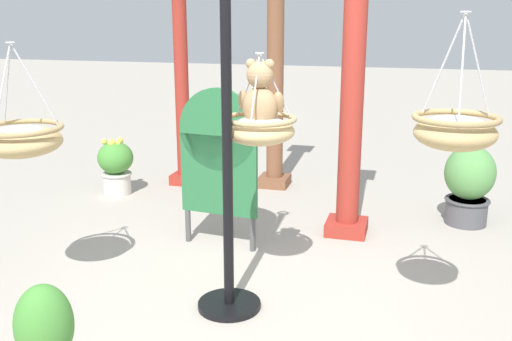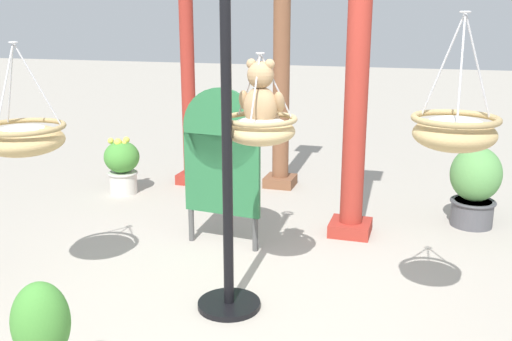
{
  "view_description": "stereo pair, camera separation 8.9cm",
  "coord_description": "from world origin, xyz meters",
  "px_view_note": "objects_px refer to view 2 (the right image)",
  "views": [
    {
      "loc": [
        0.99,
        -3.49,
        1.98
      ],
      "look_at": [
        -0.01,
        0.09,
        0.98
      ],
      "focal_mm": 40.43,
      "sensor_mm": 36.0,
      "label": 1
    },
    {
      "loc": [
        1.07,
        -3.46,
        1.98
      ],
      "look_at": [
        -0.01,
        0.09,
        0.98
      ],
      "focal_mm": 40.43,
      "sensor_mm": 36.0,
      "label": 2
    }
  ],
  "objects_px": {
    "hanging_basket_with_teddy": "(260,129)",
    "hanging_basket_left_high": "(23,138)",
    "teddy_bear": "(261,98)",
    "display_sign_board": "(221,155)",
    "potted_plant_fern_front": "(475,185)",
    "potted_plant_bushy_green": "(122,165)",
    "hanging_basket_right_low": "(455,131)",
    "display_pole_central": "(228,195)",
    "greenhouse_pillar_far_back": "(356,93)",
    "greenhouse_pillar_left": "(188,69)",
    "potted_plant_tall_leafy": "(43,341)",
    "greenhouse_pillar_right": "(281,79)"
  },
  "relations": [
    {
      "from": "hanging_basket_with_teddy",
      "to": "hanging_basket_left_high",
      "type": "relative_size",
      "value": 0.81
    },
    {
      "from": "teddy_bear",
      "to": "display_sign_board",
      "type": "relative_size",
      "value": 0.33
    },
    {
      "from": "potted_plant_fern_front",
      "to": "potted_plant_bushy_green",
      "type": "relative_size",
      "value": 1.2
    },
    {
      "from": "teddy_bear",
      "to": "hanging_basket_left_high",
      "type": "height_order",
      "value": "hanging_basket_left_high"
    },
    {
      "from": "hanging_basket_right_low",
      "to": "display_pole_central",
      "type": "bearing_deg",
      "value": 177.15
    },
    {
      "from": "display_pole_central",
      "to": "potted_plant_bushy_green",
      "type": "height_order",
      "value": "display_pole_central"
    },
    {
      "from": "greenhouse_pillar_far_back",
      "to": "potted_plant_fern_front",
      "type": "height_order",
      "value": "greenhouse_pillar_far_back"
    },
    {
      "from": "greenhouse_pillar_left",
      "to": "potted_plant_fern_front",
      "type": "height_order",
      "value": "greenhouse_pillar_left"
    },
    {
      "from": "hanging_basket_right_low",
      "to": "greenhouse_pillar_left",
      "type": "height_order",
      "value": "greenhouse_pillar_left"
    },
    {
      "from": "potted_plant_fern_front",
      "to": "potted_plant_tall_leafy",
      "type": "bearing_deg",
      "value": -123.54
    },
    {
      "from": "potted_plant_tall_leafy",
      "to": "potted_plant_bushy_green",
      "type": "height_order",
      "value": "potted_plant_tall_leafy"
    },
    {
      "from": "hanging_basket_left_high",
      "to": "greenhouse_pillar_far_back",
      "type": "relative_size",
      "value": 0.28
    },
    {
      "from": "potted_plant_fern_front",
      "to": "greenhouse_pillar_far_back",
      "type": "bearing_deg",
      "value": -152.76
    },
    {
      "from": "potted_plant_fern_front",
      "to": "potted_plant_tall_leafy",
      "type": "xyz_separation_m",
      "value": [
        -2.29,
        -3.46,
        -0.06
      ]
    },
    {
      "from": "greenhouse_pillar_left",
      "to": "potted_plant_bushy_green",
      "type": "distance_m",
      "value": 1.34
    },
    {
      "from": "hanging_basket_right_low",
      "to": "greenhouse_pillar_right",
      "type": "xyz_separation_m",
      "value": [
        -1.8,
        3.06,
        -0.07
      ]
    },
    {
      "from": "teddy_bear",
      "to": "greenhouse_pillar_left",
      "type": "distance_m",
      "value": 3.01
    },
    {
      "from": "display_pole_central",
      "to": "potted_plant_bushy_green",
      "type": "bearing_deg",
      "value": 133.33
    },
    {
      "from": "potted_plant_bushy_green",
      "to": "greenhouse_pillar_far_back",
      "type": "bearing_deg",
      "value": -11.08
    },
    {
      "from": "greenhouse_pillar_left",
      "to": "potted_plant_fern_front",
      "type": "relative_size",
      "value": 3.64
    },
    {
      "from": "hanging_basket_left_high",
      "to": "potted_plant_tall_leafy",
      "type": "height_order",
      "value": "hanging_basket_left_high"
    },
    {
      "from": "teddy_bear",
      "to": "display_pole_central",
      "type": "bearing_deg",
      "value": -118.81
    },
    {
      "from": "display_pole_central",
      "to": "hanging_basket_with_teddy",
      "type": "relative_size",
      "value": 4.18
    },
    {
      "from": "potted_plant_tall_leafy",
      "to": "hanging_basket_right_low",
      "type": "bearing_deg",
      "value": 30.6
    },
    {
      "from": "hanging_basket_right_low",
      "to": "potted_plant_fern_front",
      "type": "relative_size",
      "value": 0.98
    },
    {
      "from": "display_pole_central",
      "to": "display_sign_board",
      "type": "relative_size",
      "value": 1.84
    },
    {
      "from": "display_pole_central",
      "to": "display_sign_board",
      "type": "xyz_separation_m",
      "value": [
        -0.43,
        1.05,
        0.0
      ]
    },
    {
      "from": "greenhouse_pillar_left",
      "to": "potted_plant_fern_front",
      "type": "bearing_deg",
      "value": -10.21
    },
    {
      "from": "teddy_bear",
      "to": "hanging_basket_left_high",
      "type": "relative_size",
      "value": 0.61
    },
    {
      "from": "hanging_basket_right_low",
      "to": "greenhouse_pillar_far_back",
      "type": "relative_size",
      "value": 0.28
    },
    {
      "from": "display_sign_board",
      "to": "hanging_basket_with_teddy",
      "type": "bearing_deg",
      "value": -53.93
    },
    {
      "from": "display_pole_central",
      "to": "greenhouse_pillar_right",
      "type": "distance_m",
      "value": 3.06
    },
    {
      "from": "greenhouse_pillar_left",
      "to": "potted_plant_tall_leafy",
      "type": "xyz_separation_m",
      "value": [
        0.91,
        -4.04,
        -1.03
      ]
    },
    {
      "from": "greenhouse_pillar_left",
      "to": "greenhouse_pillar_far_back",
      "type": "distance_m",
      "value": 2.39
    },
    {
      "from": "greenhouse_pillar_right",
      "to": "display_sign_board",
      "type": "height_order",
      "value": "greenhouse_pillar_right"
    },
    {
      "from": "display_pole_central",
      "to": "hanging_basket_right_low",
      "type": "bearing_deg",
      "value": -2.85
    },
    {
      "from": "greenhouse_pillar_left",
      "to": "potted_plant_fern_front",
      "type": "distance_m",
      "value": 3.39
    },
    {
      "from": "hanging_basket_with_teddy",
      "to": "greenhouse_pillar_far_back",
      "type": "xyz_separation_m",
      "value": [
        0.47,
        1.41,
        0.08
      ]
    },
    {
      "from": "hanging_basket_with_teddy",
      "to": "hanging_basket_right_low",
      "type": "relative_size",
      "value": 0.81
    },
    {
      "from": "hanging_basket_right_low",
      "to": "greenhouse_pillar_left",
      "type": "distance_m",
      "value": 4.06
    },
    {
      "from": "greenhouse_pillar_right",
      "to": "hanging_basket_with_teddy",
      "type": "bearing_deg",
      "value": -78.48
    },
    {
      "from": "hanging_basket_right_low",
      "to": "display_sign_board",
      "type": "distance_m",
      "value": 2.2
    },
    {
      "from": "teddy_bear",
      "to": "greenhouse_pillar_far_back",
      "type": "bearing_deg",
      "value": 71.46
    },
    {
      "from": "hanging_basket_left_high",
      "to": "greenhouse_pillar_far_back",
      "type": "distance_m",
      "value": 2.76
    },
    {
      "from": "hanging_basket_right_low",
      "to": "greenhouse_pillar_left",
      "type": "bearing_deg",
      "value": 135.02
    },
    {
      "from": "greenhouse_pillar_left",
      "to": "hanging_basket_right_low",
      "type": "bearing_deg",
      "value": -44.98
    },
    {
      "from": "greenhouse_pillar_left",
      "to": "greenhouse_pillar_far_back",
      "type": "xyz_separation_m",
      "value": [
        2.1,
        -1.14,
        -0.06
      ]
    },
    {
      "from": "teddy_bear",
      "to": "potted_plant_fern_front",
      "type": "height_order",
      "value": "teddy_bear"
    },
    {
      "from": "greenhouse_pillar_far_back",
      "to": "potted_plant_bushy_green",
      "type": "distance_m",
      "value": 2.9
    },
    {
      "from": "potted_plant_fern_front",
      "to": "potted_plant_tall_leafy",
      "type": "relative_size",
      "value": 1.16
    }
  ]
}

